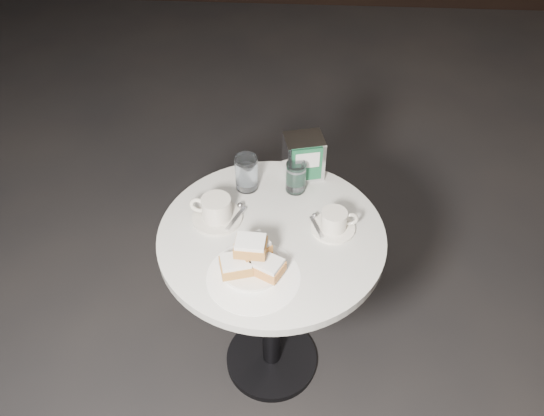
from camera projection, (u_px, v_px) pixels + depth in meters
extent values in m
plane|color=black|center=(272.00, 360.00, 2.13)|extent=(7.00, 7.00, 0.00)
cylinder|color=black|center=(272.00, 358.00, 2.12)|extent=(0.36, 0.36, 0.03)
cylinder|color=black|center=(272.00, 306.00, 1.88)|extent=(0.07, 0.07, 0.70)
cylinder|color=white|center=(272.00, 236.00, 1.63)|extent=(0.70, 0.70, 0.03)
cylinder|color=white|center=(254.00, 277.00, 1.49)|extent=(0.35, 0.35, 0.00)
cylinder|color=silver|center=(252.00, 267.00, 1.51)|extent=(0.18, 0.18, 0.01)
cube|color=#C0833B|center=(236.00, 266.00, 1.49)|extent=(0.10, 0.09, 0.03)
cube|color=white|center=(236.00, 261.00, 1.47)|extent=(0.10, 0.08, 0.01)
cube|color=#D38740|center=(267.00, 268.00, 1.48)|extent=(0.11, 0.10, 0.03)
cube|color=white|center=(267.00, 262.00, 1.47)|extent=(0.10, 0.09, 0.01)
cube|color=#CA853E|center=(253.00, 249.00, 1.50)|extent=(0.11, 0.11, 0.03)
cube|color=white|center=(253.00, 243.00, 1.48)|extent=(0.10, 0.10, 0.01)
cube|color=#C6843D|center=(251.00, 247.00, 1.46)|extent=(0.09, 0.07, 0.03)
cube|color=white|center=(250.00, 242.00, 1.45)|extent=(0.08, 0.07, 0.01)
cylinder|color=beige|center=(217.00, 217.00, 1.66)|extent=(0.18, 0.18, 0.01)
cylinder|color=silver|center=(216.00, 208.00, 1.63)|extent=(0.10, 0.10, 0.07)
cylinder|color=#88624A|center=(216.00, 201.00, 1.61)|extent=(0.10, 0.10, 0.00)
torus|color=silver|center=(198.00, 205.00, 1.64)|extent=(0.06, 0.02, 0.06)
cube|color=silver|center=(236.00, 218.00, 1.65)|extent=(0.05, 0.11, 0.00)
sphere|color=#B5B5BA|center=(240.00, 206.00, 1.68)|extent=(0.02, 0.02, 0.02)
cylinder|color=white|center=(333.00, 228.00, 1.63)|extent=(0.15, 0.15, 0.01)
cylinder|color=silver|center=(334.00, 220.00, 1.60)|extent=(0.09, 0.09, 0.06)
cylinder|color=#91694F|center=(335.00, 214.00, 1.59)|extent=(0.08, 0.08, 0.00)
torus|color=silver|center=(351.00, 219.00, 1.61)|extent=(0.05, 0.02, 0.05)
cube|color=silver|center=(316.00, 227.00, 1.62)|extent=(0.05, 0.09, 0.00)
sphere|color=silver|center=(315.00, 216.00, 1.65)|extent=(0.02, 0.02, 0.02)
cylinder|color=white|center=(247.00, 173.00, 1.73)|extent=(0.10, 0.10, 0.12)
cylinder|color=white|center=(247.00, 174.00, 1.74)|extent=(0.08, 0.08, 0.10)
cylinder|color=silver|center=(296.00, 177.00, 1.73)|extent=(0.07, 0.07, 0.11)
cylinder|color=white|center=(296.00, 178.00, 1.73)|extent=(0.06, 0.06, 0.09)
cube|color=silver|center=(303.00, 156.00, 1.77)|extent=(0.15, 0.13, 0.15)
cube|color=#1B5F3A|center=(307.00, 165.00, 1.73)|extent=(0.10, 0.03, 0.13)
cube|color=white|center=(308.00, 161.00, 1.71)|extent=(0.08, 0.02, 0.06)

